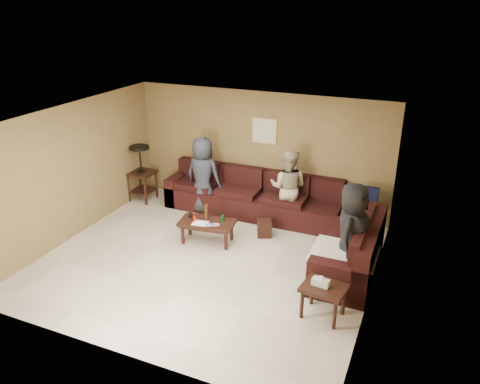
{
  "coord_description": "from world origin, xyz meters",
  "views": [
    {
      "loc": [
        3.28,
        -6.26,
        4.25
      ],
      "look_at": [
        0.25,
        0.85,
        1.0
      ],
      "focal_mm": 35.0,
      "sensor_mm": 36.0,
      "label": 1
    }
  ],
  "objects_px": {
    "waste_bin": "(264,228)",
    "person_right": "(352,233)",
    "coffee_table": "(207,224)",
    "person_left": "(203,175)",
    "end_table_left": "(141,172)",
    "person_middle": "(288,187)",
    "side_table_right": "(323,290)",
    "sectional_sofa": "(280,216)"
  },
  "relations": [
    {
      "from": "waste_bin",
      "to": "person_middle",
      "type": "bearing_deg",
      "value": 72.84
    },
    {
      "from": "waste_bin",
      "to": "sectional_sofa",
      "type": "bearing_deg",
      "value": 51.93
    },
    {
      "from": "side_table_right",
      "to": "person_right",
      "type": "distance_m",
      "value": 1.17
    },
    {
      "from": "person_left",
      "to": "person_middle",
      "type": "xyz_separation_m",
      "value": [
        1.81,
        0.13,
        -0.03
      ]
    },
    {
      "from": "person_middle",
      "to": "sectional_sofa",
      "type": "bearing_deg",
      "value": 86.52
    },
    {
      "from": "side_table_right",
      "to": "coffee_table",
      "type": "bearing_deg",
      "value": 152.19
    },
    {
      "from": "person_left",
      "to": "waste_bin",
      "type": "bearing_deg",
      "value": 162.91
    },
    {
      "from": "person_right",
      "to": "waste_bin",
      "type": "bearing_deg",
      "value": 70.58
    },
    {
      "from": "waste_bin",
      "to": "person_middle",
      "type": "xyz_separation_m",
      "value": [
        0.22,
        0.72,
        0.61
      ]
    },
    {
      "from": "side_table_right",
      "to": "end_table_left",
      "type": "bearing_deg",
      "value": 151.87
    },
    {
      "from": "end_table_left",
      "to": "person_left",
      "type": "height_order",
      "value": "person_left"
    },
    {
      "from": "end_table_left",
      "to": "person_right",
      "type": "bearing_deg",
      "value": -16.4
    },
    {
      "from": "sectional_sofa",
      "to": "waste_bin",
      "type": "bearing_deg",
      "value": -128.07
    },
    {
      "from": "sectional_sofa",
      "to": "side_table_right",
      "type": "distance_m",
      "value": 2.64
    },
    {
      "from": "coffee_table",
      "to": "person_middle",
      "type": "bearing_deg",
      "value": 50.52
    },
    {
      "from": "coffee_table",
      "to": "person_left",
      "type": "height_order",
      "value": "person_left"
    },
    {
      "from": "person_right",
      "to": "person_middle",
      "type": "bearing_deg",
      "value": 50.99
    },
    {
      "from": "side_table_right",
      "to": "waste_bin",
      "type": "relative_size",
      "value": 2.1
    },
    {
      "from": "coffee_table",
      "to": "person_left",
      "type": "xyz_separation_m",
      "value": [
        -0.69,
        1.22,
        0.44
      ]
    },
    {
      "from": "end_table_left",
      "to": "person_middle",
      "type": "distance_m",
      "value": 3.34
    },
    {
      "from": "waste_bin",
      "to": "person_right",
      "type": "distance_m",
      "value": 2.07
    },
    {
      "from": "sectional_sofa",
      "to": "waste_bin",
      "type": "distance_m",
      "value": 0.4
    },
    {
      "from": "end_table_left",
      "to": "side_table_right",
      "type": "xyz_separation_m",
      "value": [
        4.72,
        -2.53,
        -0.22
      ]
    },
    {
      "from": "end_table_left",
      "to": "waste_bin",
      "type": "height_order",
      "value": "end_table_left"
    },
    {
      "from": "side_table_right",
      "to": "person_middle",
      "type": "bearing_deg",
      "value": 117.34
    },
    {
      "from": "side_table_right",
      "to": "person_right",
      "type": "xyz_separation_m",
      "value": [
        0.15,
        1.09,
        0.4
      ]
    },
    {
      "from": "end_table_left",
      "to": "person_right",
      "type": "xyz_separation_m",
      "value": [
        4.87,
        -1.43,
        0.18
      ]
    },
    {
      "from": "end_table_left",
      "to": "person_middle",
      "type": "relative_size",
      "value": 0.81
    },
    {
      "from": "person_middle",
      "to": "coffee_table",
      "type": "bearing_deg",
      "value": 46.93
    },
    {
      "from": "end_table_left",
      "to": "waste_bin",
      "type": "distance_m",
      "value": 3.21
    },
    {
      "from": "sectional_sofa",
      "to": "person_middle",
      "type": "distance_m",
      "value": 0.62
    },
    {
      "from": "person_left",
      "to": "person_middle",
      "type": "relative_size",
      "value": 1.04
    },
    {
      "from": "person_middle",
      "to": "person_right",
      "type": "distance_m",
      "value": 2.21
    },
    {
      "from": "coffee_table",
      "to": "person_left",
      "type": "relative_size",
      "value": 0.67
    },
    {
      "from": "sectional_sofa",
      "to": "side_table_right",
      "type": "bearing_deg",
      "value": -58.35
    },
    {
      "from": "end_table_left",
      "to": "person_middle",
      "type": "bearing_deg",
      "value": 2.61
    },
    {
      "from": "coffee_table",
      "to": "person_left",
      "type": "distance_m",
      "value": 1.47
    },
    {
      "from": "waste_bin",
      "to": "person_right",
      "type": "height_order",
      "value": "person_right"
    },
    {
      "from": "coffee_table",
      "to": "end_table_left",
      "type": "height_order",
      "value": "end_table_left"
    },
    {
      "from": "waste_bin",
      "to": "coffee_table",
      "type": "bearing_deg",
      "value": -144.45
    },
    {
      "from": "side_table_right",
      "to": "person_middle",
      "type": "height_order",
      "value": "person_middle"
    },
    {
      "from": "end_table_left",
      "to": "person_right",
      "type": "height_order",
      "value": "person_right"
    }
  ]
}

